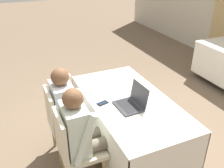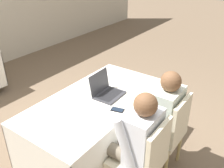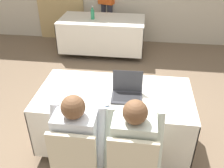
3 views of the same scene
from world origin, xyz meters
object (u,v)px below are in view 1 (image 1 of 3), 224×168
(cell_phone, at_px, (103,103))
(person_white_shirt, at_px, (83,131))
(laptop, at_px, (131,103))
(person_checkered_shirt, at_px, (70,107))
(chair_near_right, at_px, (74,147))
(chair_near_left, at_px, (62,120))

(cell_phone, height_order, person_white_shirt, person_white_shirt)
(cell_phone, bearing_deg, person_white_shirt, -62.29)
(laptop, height_order, person_checkered_shirt, person_checkered_shirt)
(laptop, bearing_deg, chair_near_right, -83.23)
(laptop, relative_size, chair_near_right, 0.37)
(laptop, distance_m, person_white_shirt, 0.62)
(person_white_shirt, bearing_deg, chair_near_right, 90.00)
(person_checkered_shirt, distance_m, person_white_shirt, 0.49)
(chair_near_right, bearing_deg, person_checkered_shirt, -11.80)
(laptop, bearing_deg, person_white_shirt, -81.76)
(chair_near_left, relative_size, person_checkered_shirt, 0.78)
(cell_phone, xyz_separation_m, person_checkered_shirt, (-0.20, -0.33, -0.08))
(chair_near_left, relative_size, person_white_shirt, 0.78)
(laptop, xyz_separation_m, person_checkered_shirt, (-0.39, -0.60, -0.13))
(chair_near_left, xyz_separation_m, chair_near_right, (0.49, 0.00, 0.00))
(chair_near_left, relative_size, chair_near_right, 1.00)
(laptop, bearing_deg, cell_phone, -125.82)
(person_checkered_shirt, relative_size, person_white_shirt, 1.00)
(chair_near_right, distance_m, person_checkered_shirt, 0.53)
(cell_phone, bearing_deg, laptop, 42.67)
(cell_phone, relative_size, chair_near_left, 0.16)
(cell_phone, xyz_separation_m, chair_near_left, (-0.20, -0.43, -0.24))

